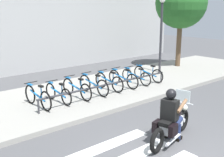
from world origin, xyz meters
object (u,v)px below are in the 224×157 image
Objects in this scene: rider at (171,112)px; bicycle_4 at (109,82)px; bicycle_7 at (148,74)px; motorcycle at (172,124)px; street_lamp at (161,28)px; bicycle_0 at (38,97)px; bicycle_2 at (77,89)px; bicycle_1 at (58,93)px; tree_near_rack at (181,3)px; bicycle_3 at (93,85)px; bike_rack at (110,84)px; bicycle_5 at (123,79)px; bicycle_6 at (136,76)px.

bicycle_4 is at bearing 70.78° from rider.
motorcycle is at bearing -131.27° from bicycle_7.
motorcycle is 7.70m from street_lamp.
bicycle_0 is 1.53m from bicycle_2.
bicycle_1 is at bearing 101.07° from rider.
bicycle_7 is at bearing -162.05° from tree_near_rack.
bicycle_3 is 0.29× the size of bike_rack.
bike_rack is (-1.15, -0.55, 0.07)m from bicycle_5.
bicycle_3 is 1.01× the size of bicycle_5.
bicycle_7 is 0.43× the size of street_lamp.
bicycle_4 is 0.98× the size of bicycle_6.
motorcycle reaches higher than bike_rack.
rider is 0.89× the size of bicycle_4.
bicycle_1 is at bearing 179.97° from bicycle_4.
bicycle_0 is 5.35m from bicycle_7.
bicycle_3 is 1.53m from bicycle_5.
bicycle_7 is at bearing 48.73° from motorcycle.
bicycle_1 is at bearing 180.00° from bicycle_7.
motorcycle reaches higher than bicycle_6.
bicycle_5 is 1.02× the size of bicycle_7.
motorcycle is at bearing -137.39° from street_lamp.
bicycle_6 is 5.71m from tree_near_rack.
street_lamp reaches higher than bicycle_5.
bicycle_2 is 0.76m from bicycle_3.
bicycle_4 reaches higher than bicycle_6.
bicycle_3 is 3.06m from bicycle_7.
bicycle_3 reaches higher than bike_rack.
bicycle_2 is 1.01× the size of bicycle_5.
bicycle_3 is at bearing 0.00° from bicycle_0.
bicycle_1 is 0.77m from bicycle_2.
bicycle_7 is (2.29, 0.00, -0.02)m from bicycle_4.
bicycle_2 is 8.37m from tree_near_rack.
street_lamp is at bearing 11.69° from bicycle_4.
bicycle_5 is at bearing 0.01° from bicycle_0.
bike_rack is at bearing -25.77° from bicycle_2.
bicycle_7 is (4.59, -0.00, 0.01)m from bicycle_1.
motorcycle is 0.43× the size of tree_near_rack.
street_lamp is (4.86, 0.85, 1.87)m from bicycle_3.
bicycle_6 is (1.53, 0.00, -0.02)m from bicycle_4.
bicycle_1 is 0.26× the size of bike_rack.
motorcycle is 4.42m from bicycle_4.
rider is 0.84× the size of bicycle_2.
bicycle_2 is (0.76, -0.00, 0.02)m from bicycle_1.
bicycle_7 reaches higher than bicycle_1.
bicycle_5 is 1.53m from bicycle_7.
bike_rack is at bearing -154.22° from bicycle_5.
bicycle_5 is (2.23, 4.22, -0.31)m from rider.
bicycle_0 is (-1.67, 4.20, 0.06)m from motorcycle.
bicycle_1 is 9.08m from tree_near_rack.
rider is 3.83m from bike_rack.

